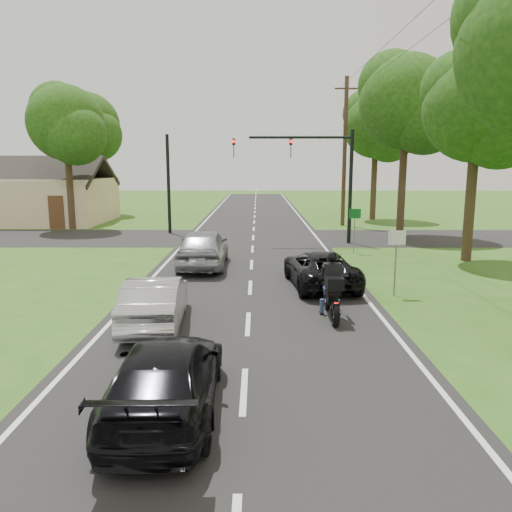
# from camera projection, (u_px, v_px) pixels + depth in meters

# --- Properties ---
(ground) EXTENTS (140.00, 140.00, 0.00)m
(ground) POSITION_uv_depth(u_px,v_px,m) (248.00, 324.00, 13.30)
(ground) COLOR #2A5818
(ground) RESTS_ON ground
(road) EXTENTS (8.00, 100.00, 0.01)m
(road) POSITION_uv_depth(u_px,v_px,m) (252.00, 256.00, 23.13)
(road) COLOR black
(road) RESTS_ON ground
(cross_road) EXTENTS (60.00, 7.00, 0.01)m
(cross_road) POSITION_uv_depth(u_px,v_px,m) (253.00, 238.00, 29.04)
(cross_road) COLOR black
(cross_road) RESTS_ON ground
(motorcycle_rider) EXTENTS (0.62, 2.19, 1.89)m
(motorcycle_rider) POSITION_uv_depth(u_px,v_px,m) (332.00, 293.00, 13.64)
(motorcycle_rider) COLOR black
(motorcycle_rider) RESTS_ON ground
(dark_suv) EXTENTS (2.49, 4.65, 1.24)m
(dark_suv) POSITION_uv_depth(u_px,v_px,m) (320.00, 268.00, 17.36)
(dark_suv) COLOR black
(dark_suv) RESTS_ON road
(silver_sedan) EXTENTS (1.66, 4.09, 1.32)m
(silver_sedan) POSITION_uv_depth(u_px,v_px,m) (155.00, 301.00, 13.06)
(silver_sedan) COLOR silver
(silver_sedan) RESTS_ON road
(silver_suv) EXTENTS (1.93, 4.76, 1.62)m
(silver_suv) POSITION_uv_depth(u_px,v_px,m) (203.00, 248.00, 20.53)
(silver_suv) COLOR #989B9F
(silver_suv) RESTS_ON road
(dark_car_behind) EXTENTS (1.86, 4.38, 1.26)m
(dark_car_behind) POSITION_uv_depth(u_px,v_px,m) (166.00, 377.00, 8.46)
(dark_car_behind) COLOR black
(dark_car_behind) RESTS_ON road
(traffic_signal) EXTENTS (6.38, 0.44, 6.00)m
(traffic_signal) POSITION_uv_depth(u_px,v_px,m) (316.00, 166.00, 26.31)
(traffic_signal) COLOR black
(traffic_signal) RESTS_ON ground
(signal_pole_far) EXTENTS (0.20, 0.20, 6.00)m
(signal_pole_far) POSITION_uv_depth(u_px,v_px,m) (169.00, 184.00, 30.48)
(signal_pole_far) COLOR black
(signal_pole_far) RESTS_ON ground
(utility_pole_far) EXTENTS (1.60, 0.28, 10.00)m
(utility_pole_far) POSITION_uv_depth(u_px,v_px,m) (345.00, 151.00, 34.00)
(utility_pole_far) COLOR #4E3223
(utility_pole_far) RESTS_ON ground
(sign_white) EXTENTS (0.55, 0.07, 2.12)m
(sign_white) POSITION_uv_depth(u_px,v_px,m) (396.00, 247.00, 15.93)
(sign_white) COLOR slate
(sign_white) RESTS_ON ground
(sign_green) EXTENTS (0.55, 0.07, 2.12)m
(sign_green) POSITION_uv_depth(u_px,v_px,m) (355.00, 220.00, 23.80)
(sign_green) COLOR slate
(sign_green) RESTS_ON ground
(tree_row_c) EXTENTS (4.80, 4.65, 8.76)m
(tree_row_c) POSITION_uv_depth(u_px,v_px,m) (485.00, 115.00, 20.80)
(tree_row_c) COLOR #332316
(tree_row_c) RESTS_ON ground
(tree_row_d) EXTENTS (5.76, 5.58, 10.45)m
(tree_row_d) POSITION_uv_depth(u_px,v_px,m) (413.00, 107.00, 28.41)
(tree_row_d) COLOR #332316
(tree_row_d) RESTS_ON ground
(tree_row_e) EXTENTS (5.28, 5.12, 9.61)m
(tree_row_e) POSITION_uv_depth(u_px,v_px,m) (380.00, 129.00, 37.39)
(tree_row_e) COLOR #332316
(tree_row_e) RESTS_ON ground
(tree_left_near) EXTENTS (5.12, 4.96, 9.22)m
(tree_left_near) POSITION_uv_depth(u_px,v_px,m) (69.00, 127.00, 31.62)
(tree_left_near) COLOR #332316
(tree_left_near) RESTS_ON ground
(tree_left_far) EXTENTS (5.76, 5.58, 10.14)m
(tree_left_far) POSITION_uv_depth(u_px,v_px,m) (90.00, 129.00, 41.33)
(tree_left_far) COLOR #332316
(tree_left_far) RESTS_ON ground
(house) EXTENTS (10.20, 8.00, 4.84)m
(house) POSITION_uv_depth(u_px,v_px,m) (37.00, 198.00, 36.64)
(house) COLOR #CCB28E
(house) RESTS_ON ground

